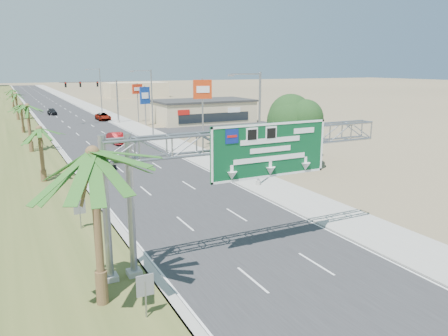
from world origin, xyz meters
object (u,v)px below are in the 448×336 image
object	(u,v)px
pole_sign_red_near	(203,93)
pole_sign_blue	(145,97)
sign_gantry	(241,150)
car_far	(52,112)
palm_near	(93,154)
car_mid_lane	(117,138)
pole_sign_red_far	(137,92)
store_building	(203,112)
car_left_lane	(106,160)
signal_mast	(106,97)
car_right_lane	(103,117)

from	to	relation	value
pole_sign_red_near	pole_sign_blue	distance (m)	24.65
sign_gantry	car_far	xyz separation A→B (m)	(-1.34, 82.77, -5.42)
pole_sign_blue	palm_near	bearing A→B (deg)	-108.94
car_mid_lane	pole_sign_red_far	xyz separation A→B (m)	(9.53, 22.42, 4.99)
sign_gantry	store_building	xyz separation A→B (m)	(23.06, 56.07, -4.06)
car_left_lane	pole_sign_red_far	distance (m)	39.05
palm_near	car_left_lane	distance (m)	29.09
car_far	store_building	bearing A→B (deg)	-47.72
pole_sign_red_near	palm_near	bearing A→B (deg)	-121.01
car_mid_lane	pole_sign_red_far	distance (m)	24.86
palm_near	signal_mast	size ratio (longest dim) A/B	0.81
sign_gantry	pole_sign_red_far	xyz separation A→B (m)	(12.09, 61.91, -0.29)
store_building	car_left_lane	xyz separation A→B (m)	(-25.03, -30.26, -1.25)
palm_near	car_far	xyz separation A→B (m)	(6.79, 84.69, -6.30)
palm_near	pole_sign_red_far	distance (m)	66.97
sign_gantry	pole_sign_red_far	size ratio (longest dim) A/B	2.27
car_left_lane	pole_sign_red_near	distance (m)	16.18
car_left_lane	pole_sign_red_near	xyz separation A→B (m)	(13.83, 5.54, 6.32)
signal_mast	car_left_lane	bearing A→B (deg)	-102.75
sign_gantry	signal_mast	world-z (taller)	signal_mast
sign_gantry	signal_mast	size ratio (longest dim) A/B	1.63
sign_gantry	car_far	distance (m)	82.96
car_mid_lane	car_right_lane	xyz separation A→B (m)	(4.00, 28.22, -0.05)
signal_mast	car_far	world-z (taller)	signal_mast
sign_gantry	car_right_lane	world-z (taller)	sign_gantry
store_building	pole_sign_red_far	size ratio (longest dim) A/B	2.44
car_left_lane	car_right_lane	bearing A→B (deg)	85.72
signal_mast	store_building	bearing A→B (deg)	-19.54
car_mid_lane	store_building	bearing A→B (deg)	32.25
signal_mast	pole_sign_red_far	xyz separation A→B (m)	(5.86, -0.14, 0.91)
sign_gantry	car_right_lane	distance (m)	68.23
car_far	car_mid_lane	bearing A→B (deg)	-85.00
car_mid_lane	pole_sign_red_near	distance (m)	13.87
sign_gantry	pole_sign_blue	xyz separation A→B (m)	(11.71, 55.93, -0.91)
car_mid_lane	signal_mast	bearing A→B (deg)	74.03
car_mid_lane	car_right_lane	bearing A→B (deg)	75.21
car_left_lane	pole_sign_blue	size ratio (longest dim) A/B	0.62
car_right_lane	pole_sign_blue	size ratio (longest dim) A/B	0.73
signal_mast	pole_sign_red_far	bearing A→B (deg)	-1.37
car_far	signal_mast	bearing A→B (deg)	-70.07
store_building	car_mid_lane	distance (m)	26.40
car_mid_lane	pole_sign_red_far	world-z (taller)	pole_sign_red_far
sign_gantry	palm_near	xyz separation A→B (m)	(-8.14, -1.93, 0.87)
store_building	car_right_lane	distance (m)	20.23
car_mid_lane	car_left_lane	bearing A→B (deg)	-115.03
palm_near	sign_gantry	bearing A→B (deg)	13.32
car_right_lane	pole_sign_red_near	size ratio (longest dim) A/B	0.58
sign_gantry	pole_sign_blue	bearing A→B (deg)	78.17
car_left_lane	signal_mast	bearing A→B (deg)	84.47
car_right_lane	pole_sign_red_far	bearing A→B (deg)	-46.17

